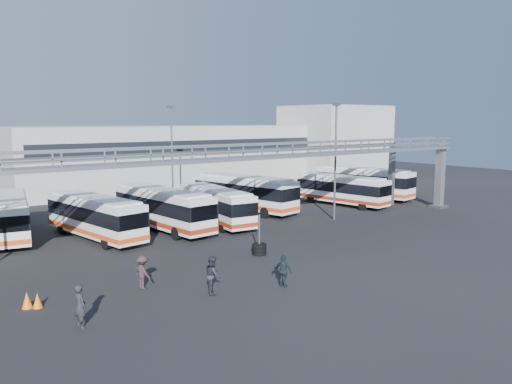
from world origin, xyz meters
TOP-DOWN VIEW (x-y plane):
  - ground at (0.00, 0.00)m, footprint 140.00×140.00m
  - gantry at (0.00, 5.87)m, footprint 51.40×5.15m
  - warehouse at (12.00, 38.00)m, footprint 42.00×14.00m
  - building_right at (38.00, 32.00)m, footprint 14.00×12.00m
  - light_pole_mid at (12.00, 7.00)m, footprint 0.70×0.35m
  - light_pole_back at (4.00, 22.00)m, footprint 0.70×0.35m
  - bus_2 at (-12.36, 16.66)m, footprint 4.38×10.79m
  - bus_3 at (-7.37, 12.68)m, footprint 4.01×10.76m
  - bus_4 at (-1.99, 12.31)m, footprint 3.52×11.20m
  - bus_5 at (2.65, 11.81)m, footprint 3.52×10.39m
  - bus_6 at (8.04, 15.04)m, footprint 4.70×11.68m
  - bus_8 at (18.25, 11.92)m, footprint 3.70×10.39m
  - bus_9 at (23.67, 13.71)m, footprint 4.60×11.64m
  - pedestrian_a at (-13.55, -2.79)m, footprint 0.56×0.75m
  - pedestrian_b at (-6.81, -2.62)m, footprint 1.05×1.16m
  - pedestrian_c at (-9.34, 0.22)m, footprint 0.87×1.25m
  - pedestrian_d at (-3.33, -4.06)m, footprint 0.72×1.10m
  - cone_left at (-14.43, 0.71)m, footprint 0.49×0.49m
  - cone_right at (-14.83, 0.95)m, footprint 0.64×0.64m
  - tire_stack at (-0.42, 1.79)m, footprint 0.94×0.94m

SIDE VIEW (x-z plane):
  - ground at x=0.00m, z-range 0.00..0.00m
  - cone_left at x=-14.43m, z-range 0.00..0.71m
  - cone_right at x=-14.83m, z-range 0.00..0.78m
  - tire_stack at x=-0.42m, z-range -0.89..1.80m
  - pedestrian_d at x=-3.33m, z-range 0.00..1.73m
  - pedestrian_c at x=-9.34m, z-range 0.00..1.77m
  - pedestrian_a at x=-13.55m, z-range 0.00..1.88m
  - pedestrian_b at x=-6.81m, z-range 0.00..1.93m
  - bus_8 at x=18.25m, z-range 0.16..3.25m
  - bus_5 at x=2.65m, z-range 0.16..3.26m
  - bus_3 at x=-7.37m, z-range 0.17..3.36m
  - bus_2 at x=-12.36m, z-range 0.17..3.37m
  - bus_4 at x=-1.99m, z-range 0.18..3.52m
  - bus_9 at x=23.67m, z-range 0.18..3.63m
  - bus_6 at x=8.04m, z-range 0.18..3.64m
  - warehouse at x=12.00m, z-range 0.00..8.00m
  - building_right at x=38.00m, z-range 0.00..11.00m
  - gantry at x=0.00m, z-range 1.96..9.06m
  - light_pole_mid at x=12.00m, z-range 0.62..10.83m
  - light_pole_back at x=4.00m, z-range 0.62..10.83m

